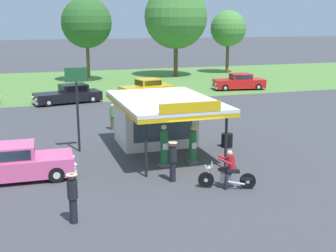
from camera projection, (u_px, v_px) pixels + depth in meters
The scene contains 18 objects.
ground_plane at pixel (190, 169), 19.86m from camera, with size 300.00×300.00×0.00m, color #424247.
grass_verge_strip at pixel (92, 83), 47.62m from camera, with size 120.00×24.00×0.01m, color #56843D.
service_station_kiosk at pixel (158, 116), 23.24m from camera, with size 4.62×7.19×3.21m.
gas_pump_nearside at pixel (164, 147), 20.07m from camera, with size 0.44×0.44×1.98m.
gas_pump_offside at pixel (193, 146), 20.51m from camera, with size 0.44×0.44×1.83m.
motorcycle_with_rider at pixel (228, 173), 17.46m from camera, with size 2.16×1.05×1.58m.
featured_classic_sedan at pixel (16, 164), 18.43m from camera, with size 4.90×2.01×1.54m.
parked_car_second_row_spare at pixel (239, 82), 42.85m from camera, with size 5.27×2.52×1.54m.
parked_car_back_row_far_left at pixel (69, 95), 35.79m from camera, with size 5.71×2.90×1.50m.
parked_car_back_row_centre at pixel (147, 89), 38.59m from camera, with size 5.08×2.94×1.59m.
bystander_strolling_foreground at pixel (113, 116), 26.89m from camera, with size 0.34×0.34×1.61m.
bystander_leaning_by_kiosk at pixel (73, 197), 14.38m from camera, with size 0.38×0.38×1.72m.
bystander_standing_back_lot at pixel (173, 160), 18.16m from camera, with size 0.37×0.37×1.71m.
tree_oak_left at pixel (176, 17), 51.65m from camera, with size 7.42×7.42×10.68m.
tree_oak_far_right at pixel (228, 29), 55.45m from camera, with size 4.49×4.49×7.85m.
tree_oak_right at pixel (87, 23), 47.40m from camera, with size 5.44×5.44×9.06m.
roadside_pole_sign at pixel (77, 94), 21.90m from camera, with size 1.10×0.12×4.29m.
spare_tire_stack at pixel (227, 140), 23.29m from camera, with size 0.60×0.60×0.72m.
Camera 1 is at (-6.73, -17.64, 6.51)m, focal length 47.06 mm.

